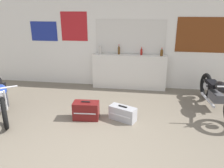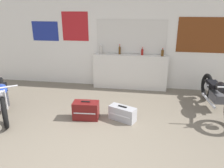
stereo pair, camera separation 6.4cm
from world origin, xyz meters
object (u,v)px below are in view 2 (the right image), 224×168
Objects in this scene: hard_case_silver at (122,113)px; hard_case_darkred at (86,110)px; bottle_right_center at (162,53)px; bottle_leftmost at (101,50)px; bottle_center at (142,52)px; bottle_left_center at (120,50)px; motorcycle_blue at (3,97)px; motorcycle_black at (218,95)px.

hard_case_darkred is at bearing -175.97° from hard_case_silver.
hard_case_darkred is (-1.70, -2.04, -0.93)m from bottle_right_center.
bottle_leftmost is at bearing 113.80° from hard_case_silver.
bottle_center reaches higher than hard_case_darkred.
bottle_leftmost is at bearing -179.37° from bottle_right_center.
bottle_center is 0.39× the size of hard_case_darkred.
hard_case_darkred is 0.81m from hard_case_silver.
bottle_right_center is (1.22, -0.06, -0.02)m from bottle_left_center.
bottle_center is at bearing 61.65° from hard_case_darkred.
motorcycle_blue is 2.75m from hard_case_silver.
bottle_leftmost reaches higher than bottle_center.
motorcycle_blue is 1.94m from hard_case_darkred.
motorcycle_blue is 4.97m from motorcycle_black.
hard_case_darkred is (1.93, 0.05, -0.21)m from motorcycle_blue.
bottle_left_center is 0.65m from bottle_center.
motorcycle_blue is (-2.41, -2.15, -0.74)m from bottle_left_center.
motorcycle_black is at bearing 20.09° from hard_case_silver.
bottle_left_center is 2.29m from hard_case_silver.
bottle_left_center reaches higher than bottle_right_center.
bottle_right_center is at bearing 29.91° from motorcycle_blue.
bottle_right_center is 2.81m from hard_case_darkred.
bottle_center is 0.13× the size of motorcycle_blue.
hard_case_silver is (-0.33, -2.04, -0.96)m from bottle_center.
bottle_left_center is 2.88m from motorcycle_black.
bottle_center reaches higher than hard_case_silver.
motorcycle_blue reaches higher than hard_case_silver.
bottle_left_center reaches higher than motorcycle_blue.
bottle_leftmost is 0.53× the size of hard_case_darkred.
bottle_leftmost reaches higher than bottle_right_center.
motorcycle_black is at bearing -21.22° from bottle_leftmost.
motorcycle_blue is (-1.87, -2.07, -0.75)m from bottle_leftmost.
motorcycle_black is 3.85× the size of hard_case_darkred.
bottle_right_center is at bearing -5.90° from bottle_center.
bottle_center is 0.97× the size of bottle_right_center.
motorcycle_blue is at bearing -169.64° from motorcycle_black.
hard_case_darkred is (-1.13, -2.10, -0.92)m from bottle_center.
bottle_center is at bearing 35.02° from motorcycle_blue.
bottle_left_center is 0.45× the size of hard_case_silver.
bottle_leftmost is 2.24m from hard_case_darkred.
bottle_right_center reaches higher than hard_case_darkred.
bottle_right_center is 1.88m from motorcycle_black.
motorcycle_blue is 0.79× the size of motorcycle_black.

